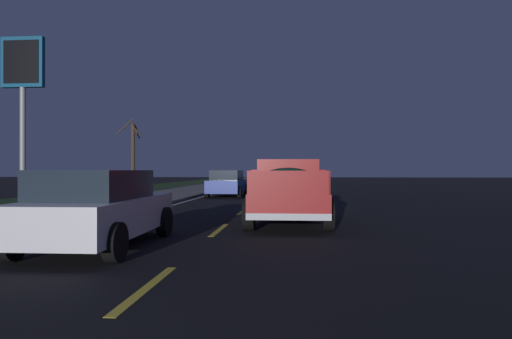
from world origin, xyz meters
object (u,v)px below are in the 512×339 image
pickup_truck (288,189)px  sedan_green (288,181)px  gas_price_sign (23,78)px  bare_tree_far (133,155)px  sedan_silver (290,185)px  sedan_white (99,208)px  sedan_blue (227,183)px

pickup_truck → sedan_green: (17.19, 0.24, -0.20)m
pickup_truck → gas_price_sign: (5.27, 11.62, 4.57)m
gas_price_sign → bare_tree_far: (12.41, -0.33, -2.93)m
sedan_green → bare_tree_far: 11.21m
sedan_silver → sedan_white: bearing=165.6°
sedan_silver → sedan_blue: bearing=54.9°
pickup_truck → sedan_green: pickup_truck is taller
sedan_blue → sedan_white: same height
bare_tree_far → pickup_truck: bearing=-147.4°
sedan_green → bare_tree_far: bare_tree_far is taller
sedan_silver → sedan_white: (-14.39, 3.70, 0.00)m
pickup_truck → bare_tree_far: bearing=32.6°
bare_tree_far → sedan_blue: bearing=-124.8°
sedan_silver → bare_tree_far: bearing=55.1°
sedan_silver → sedan_green: bearing=1.7°
gas_price_sign → bare_tree_far: bearing=-1.5°
pickup_truck → sedan_silver: 9.83m
gas_price_sign → sedan_green: bearing=-43.7°
gas_price_sign → bare_tree_far: 12.76m
sedan_blue → bare_tree_far: size_ratio=0.85×
sedan_white → bare_tree_far: bare_tree_far is taller
pickup_truck → gas_price_sign: bearing=65.6°
pickup_truck → sedan_blue: size_ratio=1.23×
sedan_white → bare_tree_far: (22.25, 7.57, 1.84)m
sedan_green → sedan_blue: bearing=144.5°
sedan_white → gas_price_sign: gas_price_sign is taller
pickup_truck → sedan_white: size_ratio=1.23×
sedan_blue → sedan_white: size_ratio=1.00×
pickup_truck → sedan_silver: (9.82, 0.02, -0.20)m
sedan_green → gas_price_sign: size_ratio=0.60×
sedan_white → pickup_truck: bearing=-39.1°
sedan_green → bare_tree_far: size_ratio=0.84×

